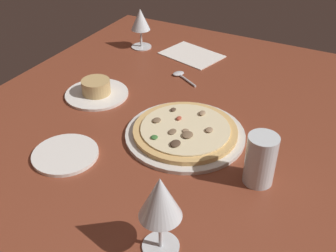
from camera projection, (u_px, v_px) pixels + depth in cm
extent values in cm
cube|color=brown|center=(151.00, 142.00, 105.64)|extent=(150.00, 110.00, 4.00)
cylinder|color=silver|center=(185.00, 134.00, 104.08)|extent=(30.84, 30.84, 1.00)
cylinder|color=tan|center=(185.00, 131.00, 103.45)|extent=(26.83, 26.83, 1.20)
cylinder|color=beige|center=(185.00, 128.00, 103.00)|extent=(22.96, 22.96, 0.40)
ellipsoid|color=#937556|center=(186.00, 131.00, 101.37)|extent=(1.79, 1.75, 0.40)
ellipsoid|color=brown|center=(172.00, 132.00, 100.98)|extent=(2.60, 1.88, 0.49)
ellipsoid|color=#387033|center=(154.00, 137.00, 98.98)|extent=(1.78, 1.76, 0.55)
ellipsoid|color=#937556|center=(202.00, 113.00, 107.83)|extent=(2.37, 1.67, 0.77)
ellipsoid|color=#937556|center=(209.00, 130.00, 101.44)|extent=(2.30, 1.93, 0.67)
ellipsoid|color=#4C3828|center=(173.00, 110.00, 109.43)|extent=(1.85, 1.51, 0.57)
ellipsoid|color=brown|center=(156.00, 120.00, 105.20)|extent=(2.51, 2.11, 0.60)
ellipsoid|color=#4C3828|center=(175.00, 143.00, 96.71)|extent=(3.00, 2.44, 0.75)
ellipsoid|color=#AD4733|center=(179.00, 118.00, 105.82)|extent=(1.75, 1.34, 0.71)
ellipsoid|color=brown|center=(187.00, 135.00, 99.71)|extent=(3.17, 2.73, 0.70)
cylinder|color=white|center=(97.00, 94.00, 121.35)|extent=(18.84, 18.84, 0.80)
cylinder|color=tan|center=(96.00, 87.00, 119.94)|extent=(8.48, 8.48, 4.20)
cylinder|color=silver|center=(141.00, 47.00, 150.90)|extent=(7.46, 7.46, 0.40)
cylinder|color=silver|center=(141.00, 38.00, 148.95)|extent=(0.80, 0.80, 6.51)
cone|color=silver|center=(140.00, 19.00, 144.96)|extent=(6.97, 6.97, 7.62)
cone|color=maroon|center=(141.00, 26.00, 146.44)|extent=(1.95, 1.95, 2.36)
cylinder|color=silver|center=(161.00, 246.00, 75.12)|extent=(7.02, 7.02, 0.40)
cylinder|color=silver|center=(161.00, 231.00, 72.74)|extent=(0.80, 0.80, 8.04)
cone|color=silver|center=(160.00, 197.00, 68.05)|extent=(7.78, 7.78, 8.54)
cylinder|color=silver|center=(260.00, 160.00, 86.89)|extent=(6.72, 6.72, 11.96)
cylinder|color=silver|center=(259.00, 170.00, 88.46)|extent=(6.18, 6.18, 6.41)
cylinder|color=white|center=(65.00, 154.00, 97.30)|extent=(15.94, 15.94, 0.90)
cube|color=white|center=(192.00, 55.00, 145.03)|extent=(19.20, 23.19, 0.30)
ellipsoid|color=silver|center=(178.00, 74.00, 132.21)|extent=(4.87, 4.45, 1.00)
cylinder|color=silver|center=(187.00, 80.00, 128.84)|extent=(5.63, 8.79, 0.70)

